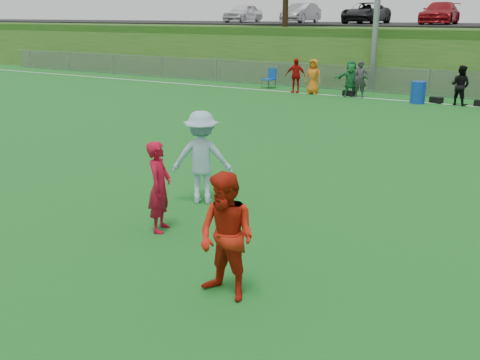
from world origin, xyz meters
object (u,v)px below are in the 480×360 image
Objects in this scene: player_red_center at (227,237)px; recycling_bin at (418,92)px; player_red_left at (159,187)px; player_blue at (202,158)px.

player_red_center reaches higher than recycling_bin.
player_red_left is at bearing -92.77° from recycling_bin.
recycling_bin is at bearing -22.71° from player_red_left.
player_red_center reaches higher than player_red_left.
player_red_left is 0.86× the size of player_blue.
recycling_bin is (1.02, 15.51, -0.49)m from player_blue.
player_red_left is 17.19m from recycling_bin.
player_red_left is 0.93× the size of player_red_center.
player_blue is (-0.19, 1.65, 0.13)m from player_red_left.
player_red_center is at bearing -142.35° from player_red_left.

